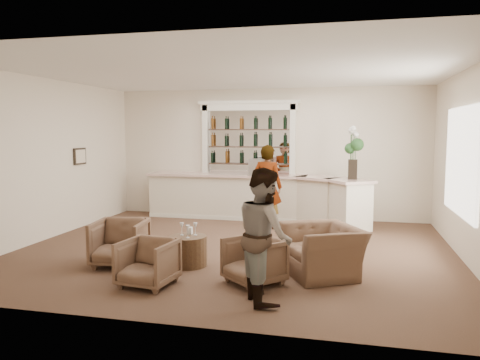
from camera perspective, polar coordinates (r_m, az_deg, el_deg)
name	(u,v)px	position (r m, az deg, el deg)	size (l,w,h in m)	color
ground	(235,250)	(8.90, -0.59, -8.49)	(8.00, 8.00, 0.00)	brown
room_shell	(252,125)	(9.28, 1.44, 6.69)	(8.04, 7.02, 3.32)	beige
bar_counter	(258,197)	(11.70, 2.17, -2.13)	(5.72, 1.80, 1.14)	white
back_bar_alcove	(248,139)	(12.05, 1.01, 5.07)	(2.64, 0.25, 3.00)	white
cocktail_table	(188,251)	(7.88, -6.32, -8.57)	(0.62, 0.62, 0.50)	brown
sommelier	(267,187)	(10.72, 3.35, -0.80)	(0.70, 0.46, 1.92)	gray
guest	(264,235)	(6.14, 3.00, -6.69)	(0.86, 0.67, 1.76)	gray
armchair_left	(120,243)	(8.07, -14.42, -7.40)	(0.82, 0.84, 0.77)	brown
armchair_center	(148,263)	(6.95, -11.19, -9.87)	(0.72, 0.75, 0.68)	brown
armchair_right	(254,261)	(6.92, 1.69, -9.81)	(0.73, 0.75, 0.68)	brown
armchair_far	(322,251)	(7.42, 10.01, -8.48)	(1.18, 1.03, 0.77)	brown
espresso_machine	(259,167)	(11.53, 2.30, 1.59)	(0.46, 0.38, 0.40)	silver
flower_vase	(353,150)	(10.83, 13.62, 3.61)	(0.31, 0.31, 1.19)	black
wine_glass_bar_left	(251,170)	(11.66, 1.38, 1.17)	(0.07, 0.07, 0.21)	white
wine_glass_bar_right	(249,170)	(11.76, 1.09, 1.21)	(0.07, 0.07, 0.21)	white
wine_glass_tbl_a	(182,229)	(7.86, -7.11, -5.95)	(0.07, 0.07, 0.21)	white
wine_glass_tbl_b	(195,229)	(7.84, -5.46, -5.97)	(0.07, 0.07, 0.21)	white
wine_glass_tbl_c	(188,232)	(7.66, -6.40, -6.26)	(0.07, 0.07, 0.21)	white
napkin_holder	(190,231)	(7.94, -6.14, -6.16)	(0.08, 0.08, 0.12)	silver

